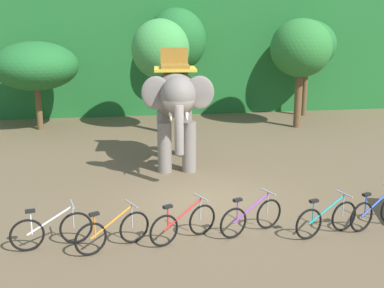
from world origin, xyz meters
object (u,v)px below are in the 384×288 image
(tree_right, at_px, (307,45))
(bike_white, at_px, (52,230))
(bike_red, at_px, (183,224))
(bike_blue, at_px, (377,211))
(tree_far_left, at_px, (36,66))
(tree_left, at_px, (177,40))
(tree_far_right, at_px, (301,49))
(bike_purple, at_px, (251,217))
(elephant, at_px, (176,100))
(bike_orange, at_px, (113,232))
(bike_teal, at_px, (327,219))
(tree_center_left, at_px, (160,50))

(tree_right, relative_size, bike_white, 2.78)
(bike_white, bearing_deg, bike_red, -2.30)
(bike_blue, bearing_deg, bike_white, 179.08)
(tree_far_left, relative_size, tree_left, 0.73)
(tree_far_right, relative_size, bike_white, 2.82)
(tree_far_right, height_order, bike_red, tree_far_right)
(tree_far_right, bearing_deg, bike_purple, -115.79)
(elephant, xyz_separation_m, bike_white, (-3.31, -5.36, -1.82))
(bike_white, bearing_deg, bike_orange, -12.46)
(tree_far_right, relative_size, bike_red, 3.04)
(bike_white, bearing_deg, elephant, 58.31)
(tree_far_left, relative_size, bike_red, 2.43)
(bike_orange, bearing_deg, tree_right, 54.66)
(tree_right, height_order, bike_white, tree_right)
(bike_white, relative_size, bike_teal, 1.02)
(bike_orange, height_order, bike_red, same)
(tree_left, relative_size, bike_teal, 3.16)
(tree_right, xyz_separation_m, bike_orange, (-9.42, -13.28, -3.06))
(bike_purple, distance_m, bike_teal, 1.66)
(tree_right, height_order, bike_red, tree_right)
(elephant, relative_size, bike_red, 2.70)
(tree_center_left, bearing_deg, bike_white, -107.61)
(bike_teal, bearing_deg, tree_right, 70.49)
(elephant, distance_m, bike_purple, 5.74)
(tree_left, bearing_deg, tree_center_left, -108.66)
(tree_far_right, bearing_deg, bike_red, -122.01)
(tree_center_left, relative_size, bike_red, 3.03)
(tree_center_left, bearing_deg, bike_red, -92.93)
(tree_center_left, height_order, bike_purple, tree_center_left)
(tree_far_right, distance_m, bike_white, 14.34)
(tree_center_left, bearing_deg, tree_right, 18.93)
(bike_purple, bearing_deg, tree_far_left, 117.92)
(tree_far_left, bearing_deg, tree_center_left, -13.80)
(bike_purple, bearing_deg, elephant, 100.84)
(tree_far_left, height_order, bike_teal, tree_far_left)
(tree_far_right, xyz_separation_m, bike_purple, (-5.03, -10.41, -3.06))
(tree_far_left, relative_size, bike_orange, 2.43)
(bike_purple, xyz_separation_m, bike_blue, (2.94, -0.13, 0.00))
(bike_white, relative_size, bike_orange, 1.08)
(tree_left, height_order, bike_blue, tree_left)
(tree_left, relative_size, elephant, 1.24)
(tree_right, bearing_deg, tree_center_left, -161.07)
(bike_teal, bearing_deg, tree_center_left, 103.72)
(elephant, xyz_separation_m, bike_orange, (-2.04, -5.65, -1.82))
(tree_center_left, distance_m, bike_blue, 11.71)
(tree_left, distance_m, bike_blue, 14.42)
(elephant, height_order, bike_orange, elephant)
(bike_purple, distance_m, bike_blue, 2.95)
(bike_white, xyz_separation_m, bike_orange, (1.27, -0.28, 0.00))
(tree_center_left, distance_m, tree_right, 7.78)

